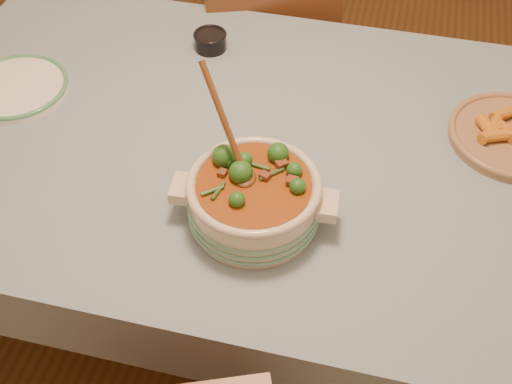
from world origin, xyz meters
TOP-DOWN VIEW (x-y plane):
  - floor at (0.00, 0.00)m, footprint 4.50×4.50m
  - dining_table at (0.00, 0.00)m, footprint 1.68×1.08m
  - stew_casserole at (0.10, -0.24)m, footprint 0.35×0.29m
  - white_plate at (-0.60, 0.03)m, footprint 0.30×0.30m
  - condiment_bowl at (-0.16, 0.33)m, footprint 0.11×0.11m
  - chair_far at (-0.08, 0.69)m, footprint 0.53×0.53m

SIDE VIEW (x-z plane):
  - floor at x=0.00m, z-range 0.00..0.00m
  - chair_far at x=-0.08m, z-range 0.06..0.95m
  - dining_table at x=0.00m, z-range 0.29..1.04m
  - white_plate at x=-0.60m, z-range 0.76..0.78m
  - condiment_bowl at x=-0.16m, z-range 0.76..0.81m
  - stew_casserole at x=0.10m, z-range 0.66..0.99m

